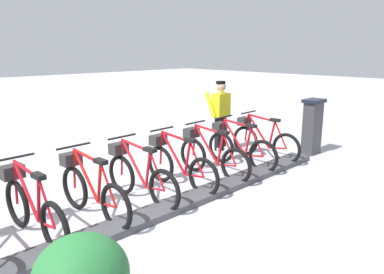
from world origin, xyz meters
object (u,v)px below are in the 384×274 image
(bike_docked_3, at_px, (178,164))
(bike_docked_5, at_px, (91,189))
(bike_docked_1, at_px, (238,147))
(bike_docked_2, at_px, (211,155))
(bike_docked_6, at_px, (31,207))
(bike_docked_4, at_px, (139,176))
(payment_kiosk, at_px, (312,126))
(worker_near_rack, at_px, (220,113))
(bike_docked_0, at_px, (262,140))

(bike_docked_3, relative_size, bike_docked_5, 1.00)
(bike_docked_1, relative_size, bike_docked_2, 1.00)
(bike_docked_6, bearing_deg, bike_docked_4, -90.00)
(bike_docked_1, bearing_deg, payment_kiosk, -106.00)
(bike_docked_1, distance_m, worker_near_rack, 1.39)
(payment_kiosk, bearing_deg, bike_docked_1, 74.00)
(payment_kiosk, relative_size, bike_docked_3, 0.74)
(payment_kiosk, relative_size, bike_docked_0, 0.74)
(payment_kiosk, bearing_deg, bike_docked_3, 81.19)
(bike_docked_4, relative_size, bike_docked_5, 1.00)
(bike_docked_1, bearing_deg, worker_near_rack, -32.37)
(worker_near_rack, bearing_deg, bike_docked_5, 105.10)
(bike_docked_5, height_order, bike_docked_6, same)
(bike_docked_0, relative_size, bike_docked_5, 1.00)
(payment_kiosk, relative_size, bike_docked_5, 0.74)
(bike_docked_3, xyz_separation_m, bike_docked_4, (0.00, 0.85, 0.00))
(bike_docked_2, height_order, bike_docked_3, same)
(bike_docked_0, height_order, bike_docked_1, same)
(payment_kiosk, relative_size, bike_docked_1, 0.74)
(payment_kiosk, height_order, bike_docked_5, payment_kiosk)
(bike_docked_2, distance_m, worker_near_rack, 1.96)
(bike_docked_6, xyz_separation_m, worker_near_rack, (1.10, -4.94, 0.48))
(bike_docked_3, distance_m, worker_near_rack, 2.68)
(bike_docked_5, relative_size, worker_near_rack, 1.04)
(bike_docked_0, height_order, bike_docked_2, same)
(bike_docked_1, height_order, bike_docked_3, same)
(bike_docked_2, bearing_deg, bike_docked_0, -90.00)
(payment_kiosk, distance_m, bike_docked_1, 2.09)
(bike_docked_0, distance_m, bike_docked_4, 3.39)
(bike_docked_6, bearing_deg, bike_docked_1, -90.00)
(payment_kiosk, bearing_deg, bike_docked_2, 78.62)
(payment_kiosk, xyz_separation_m, bike_docked_5, (0.57, 5.38, -0.24))
(bike_docked_3, bearing_deg, bike_docked_1, -90.00)
(bike_docked_3, height_order, bike_docked_4, same)
(bike_docked_5, xyz_separation_m, worker_near_rack, (1.10, -4.09, 0.48))
(bike_docked_5, bearing_deg, worker_near_rack, -74.90)
(bike_docked_2, height_order, bike_docked_4, same)
(payment_kiosk, xyz_separation_m, worker_near_rack, (1.68, 1.29, 0.24))
(bike_docked_1, height_order, bike_docked_5, same)
(payment_kiosk, relative_size, bike_docked_2, 0.74)
(bike_docked_3, height_order, bike_docked_6, same)
(bike_docked_1, relative_size, bike_docked_3, 1.00)
(bike_docked_2, height_order, bike_docked_6, same)
(bike_docked_2, bearing_deg, bike_docked_4, 90.00)
(bike_docked_5, bearing_deg, bike_docked_1, -90.00)
(worker_near_rack, bearing_deg, bike_docked_1, 147.63)
(bike_docked_0, distance_m, bike_docked_1, 0.85)
(bike_docked_1, bearing_deg, bike_docked_0, -90.00)
(worker_near_rack, bearing_deg, payment_kiosk, -142.31)
(bike_docked_1, xyz_separation_m, bike_docked_5, (0.00, 3.39, 0.00))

